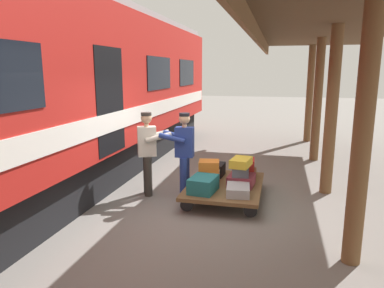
% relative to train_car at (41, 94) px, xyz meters
% --- Properties ---
extents(ground_plane, '(60.00, 60.00, 0.00)m').
position_rel_train_car_xyz_m(ground_plane, '(-3.41, -0.00, -2.06)').
color(ground_plane, slate).
extents(platform_canopy, '(3.20, 15.22, 3.56)m').
position_rel_train_car_xyz_m(platform_canopy, '(-5.56, -0.00, 1.19)').
color(platform_canopy, brown).
rests_on(platform_canopy, ground_plane).
extents(train_car, '(3.03, 16.36, 4.00)m').
position_rel_train_car_xyz_m(train_car, '(0.00, 0.00, 0.00)').
color(train_car, '#B21E19').
rests_on(train_car, ground_plane).
extents(luggage_cart, '(1.44, 2.02, 0.31)m').
position_rel_train_car_xyz_m(luggage_cart, '(-3.62, -0.55, -1.80)').
color(luggage_cart, brown).
rests_on(luggage_cart, ground_plane).
extents(suitcase_black_hardshell, '(0.45, 0.47, 0.26)m').
position_rel_train_car_xyz_m(suitcase_black_hardshell, '(-3.30, -1.11, -1.62)').
color(suitcase_black_hardshell, black).
rests_on(suitcase_black_hardshell, luggage_cart).
extents(suitcase_cream_canvas, '(0.47, 0.61, 0.21)m').
position_rel_train_car_xyz_m(suitcase_cream_canvas, '(-3.30, -0.55, -1.65)').
color(suitcase_cream_canvas, beige).
rests_on(suitcase_cream_canvas, luggage_cart).
extents(suitcase_teal_softside, '(0.52, 0.65, 0.28)m').
position_rel_train_car_xyz_m(suitcase_teal_softside, '(-3.30, 0.00, -1.61)').
color(suitcase_teal_softside, '#1E666B').
rests_on(suitcase_teal_softside, luggage_cart).
extents(suitcase_burgundy_valise, '(0.53, 0.58, 0.21)m').
position_rel_train_car_xyz_m(suitcase_burgundy_valise, '(-3.94, -0.55, -1.65)').
color(suitcase_burgundy_valise, maroon).
rests_on(suitcase_burgundy_valise, luggage_cart).
extents(suitcase_gray_aluminum, '(0.46, 0.59, 0.17)m').
position_rel_train_car_xyz_m(suitcase_gray_aluminum, '(-3.94, 0.00, -1.67)').
color(suitcase_gray_aluminum, '#9EA0A5').
rests_on(suitcase_gray_aluminum, luggage_cart).
extents(suitcase_brown_leather, '(0.51, 0.52, 0.17)m').
position_rel_train_car_xyz_m(suitcase_brown_leather, '(-3.94, -1.11, -1.67)').
color(suitcase_brown_leather, brown).
rests_on(suitcase_brown_leather, luggage_cart).
extents(suitcase_slate_roller, '(0.36, 0.53, 0.18)m').
position_rel_train_car_xyz_m(suitcase_slate_roller, '(-3.92, -0.57, -1.46)').
color(suitcase_slate_roller, '#4C515B').
rests_on(suitcase_slate_roller, suitcase_burgundy_valise).
extents(suitcase_yellow_case, '(0.42, 0.58, 0.16)m').
position_rel_train_car_xyz_m(suitcase_yellow_case, '(-3.93, -0.54, -1.29)').
color(suitcase_yellow_case, gold).
rests_on(suitcase_yellow_case, suitcase_slate_roller).
extents(suitcase_red_plastic, '(0.36, 0.45, 0.23)m').
position_rel_train_car_xyz_m(suitcase_red_plastic, '(-3.98, -1.13, -1.47)').
color(suitcase_red_plastic, '#AD231E').
rests_on(suitcase_red_plastic, suitcase_brown_leather).
extents(suitcase_orange_carryall, '(0.45, 0.43, 0.24)m').
position_rel_train_car_xyz_m(suitcase_orange_carryall, '(-3.29, -0.57, -1.42)').
color(suitcase_orange_carryall, '#CC6B23').
rests_on(suitcase_orange_carryall, suitcase_cream_canvas).
extents(porter_in_overalls, '(0.68, 0.45, 1.70)m').
position_rel_train_car_xyz_m(porter_in_overalls, '(-2.78, -0.54, -1.14)').
color(porter_in_overalls, navy).
rests_on(porter_in_overalls, ground_plane).
extents(porter_by_door, '(0.74, 0.61, 1.70)m').
position_rel_train_car_xyz_m(porter_by_door, '(-2.05, -0.45, -1.14)').
color(porter_by_door, '#332D28').
rests_on(porter_by_door, ground_plane).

